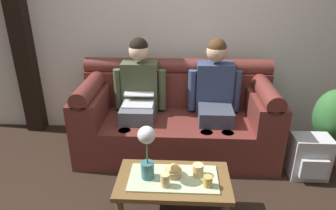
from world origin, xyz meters
name	(u,v)px	position (x,y,z in m)	size (l,w,h in m)	color
back_wall_patterned	(179,9)	(0.00, 1.70, 1.45)	(6.00, 0.12, 2.90)	silver
timber_pillar	(17,9)	(-1.77, 1.58, 1.45)	(0.20, 0.20, 2.90)	black
couch	(177,118)	(0.00, 1.17, 0.37)	(2.04, 0.88, 0.96)	maroon
person_left	(139,93)	(-0.40, 1.17, 0.66)	(0.56, 0.67, 1.22)	#595B66
person_right	(215,94)	(0.40, 1.17, 0.66)	(0.56, 0.67, 1.22)	#383D4C
coffee_table	(173,184)	(0.00, 0.10, 0.33)	(0.86, 0.49, 0.40)	brown
flower_vase	(147,149)	(-0.19, 0.09, 0.65)	(0.13, 0.13, 0.43)	#336672
snack_bowl	(174,171)	(0.00, 0.12, 0.43)	(0.13, 0.13, 0.11)	tan
cup_near_left	(198,170)	(0.18, 0.14, 0.44)	(0.08, 0.08, 0.09)	#DBB77A
cup_near_right	(208,181)	(0.25, 0.01, 0.44)	(0.07, 0.07, 0.08)	gold
cup_far_center	(165,180)	(-0.06, 0.00, 0.45)	(0.07, 0.07, 0.10)	#DBB77A
backpack_right	(309,157)	(1.27, 0.72, 0.21)	(0.35, 0.28, 0.42)	#B7B7BC
potted_plant	(333,122)	(1.58, 1.03, 0.43)	(0.40, 0.40, 0.78)	brown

